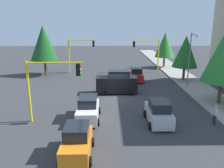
{
  "coord_description": "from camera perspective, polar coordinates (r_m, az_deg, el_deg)",
  "views": [
    {
      "loc": [
        24.19,
        -0.91,
        8.16
      ],
      "look_at": [
        -1.73,
        -0.49,
        1.2
      ],
      "focal_mm": 36.67,
      "sensor_mm": 36.0,
      "label": 1
    }
  ],
  "objects": [
    {
      "name": "ground_plane",
      "position": [
        25.55,
        1.17,
        -3.6
      ],
      "size": [
        120.0,
        120.0,
        0.0
      ],
      "primitive_type": "plane",
      "color": "#353538"
    },
    {
      "name": "sidewalk_kerb",
      "position": [
        32.37,
        19.75,
        -0.34
      ],
      "size": [
        80.0,
        4.0,
        0.15
      ],
      "primitive_type": "cube",
      "color": "gray",
      "rests_on": "ground"
    },
    {
      "name": "lane_arrow_near",
      "position": [
        15.22,
        -9.09,
        -17.59
      ],
      "size": [
        2.4,
        1.1,
        1.1
      ],
      "color": "silver",
      "rests_on": "ground"
    },
    {
      "name": "traffic_signal_far_left",
      "position": [
        38.99,
        8.88,
        8.52
      ],
      "size": [
        0.36,
        4.59,
        5.43
      ],
      "color": "yellow",
      "rests_on": "ground"
    },
    {
      "name": "traffic_signal_far_right",
      "position": [
        38.72,
        -8.07,
        8.59
      ],
      "size": [
        0.36,
        4.59,
        5.52
      ],
      "color": "yellow",
      "rests_on": "ground"
    },
    {
      "name": "traffic_signal_near_right",
      "position": [
        19.31,
        -15.02,
        1.19
      ],
      "size": [
        0.36,
        4.59,
        5.22
      ],
      "color": "yellow",
      "rests_on": "ground"
    },
    {
      "name": "street_lamp_curbside",
      "position": [
        29.83,
        19.04,
        6.87
      ],
      "size": [
        2.15,
        0.28,
        7.0
      ],
      "color": "slate",
      "rests_on": "ground"
    },
    {
      "name": "tree_opposite_side",
      "position": [
        37.69,
        -16.69,
        9.77
      ],
      "size": [
        4.26,
        4.26,
        7.79
      ],
      "color": "brown",
      "rests_on": "ground"
    },
    {
      "name": "tree_roadside_near",
      "position": [
        25.15,
        26.24,
        6.36
      ],
      "size": [
        4.2,
        4.2,
        7.68
      ],
      "color": "brown",
      "rests_on": "ground"
    },
    {
      "name": "tree_roadside_far",
      "position": [
        43.63,
        13.07,
        9.52
      ],
      "size": [
        3.58,
        3.58,
        6.51
      ],
      "color": "brown",
      "rests_on": "ground"
    },
    {
      "name": "tree_roadside_mid",
      "position": [
        34.22,
        17.85,
        7.73
      ],
      "size": [
        3.56,
        3.56,
        6.48
      ],
      "color": "brown",
      "rests_on": "ground"
    },
    {
      "name": "delivery_van_black",
      "position": [
        27.1,
        1.23,
        0.32
      ],
      "size": [
        2.22,
        4.8,
        2.77
      ],
      "color": "black",
      "rests_on": "ground"
    },
    {
      "name": "car_white",
      "position": [
        20.06,
        -5.99,
        -6.28
      ],
      "size": [
        4.13,
        2.07,
        1.98
      ],
      "color": "white",
      "rests_on": "ground"
    },
    {
      "name": "car_orange",
      "position": [
        15.0,
        -8.76,
        -14.15
      ],
      "size": [
        3.7,
        2.02,
        1.98
      ],
      "color": "orange",
      "rests_on": "ground"
    },
    {
      "name": "car_red",
      "position": [
        33.16,
        5.99,
        2.29
      ],
      "size": [
        3.99,
        2.01,
        1.98
      ],
      "color": "red",
      "rests_on": "ground"
    },
    {
      "name": "car_silver",
      "position": [
        19.62,
        11.58,
        -7.02
      ],
      "size": [
        4.01,
        2.06,
        1.98
      ],
      "color": "#B2B5BA",
      "rests_on": "ground"
    },
    {
      "name": "pedestrian_crossing",
      "position": [
        20.69,
        24.32,
        -6.89
      ],
      "size": [
        0.4,
        0.24,
        1.7
      ],
      "color": "#262638",
      "rests_on": "ground"
    }
  ]
}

